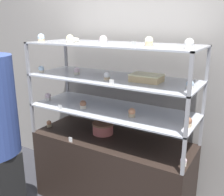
{
  "coord_description": "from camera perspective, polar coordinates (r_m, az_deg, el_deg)",
  "views": [
    {
      "loc": [
        1.11,
        -1.87,
        1.7
      ],
      "look_at": [
        0.0,
        0.0,
        1.07
      ],
      "focal_mm": 42.0,
      "sensor_mm": 36.0,
      "label": 1
    }
  ],
  "objects": [
    {
      "name": "price_tag_2",
      "position": [
        1.93,
        -0.09,
        3.41
      ],
      "size": [
        0.04,
        0.0,
        0.04
      ],
      "color": "white",
      "rests_on": "display_riser_middle"
    },
    {
      "name": "cupcake_2",
      "position": [
        2.6,
        -13.77,
        0.24
      ],
      "size": [
        0.06,
        0.06,
        0.07
      ],
      "color": "white",
      "rests_on": "display_riser_lower"
    },
    {
      "name": "cupcake_14",
      "position": [
        1.8,
        16.45,
        11.21
      ],
      "size": [
        0.06,
        0.06,
        0.07
      ],
      "color": "white",
      "rests_on": "display_riser_upper"
    },
    {
      "name": "cupcake_7",
      "position": [
        2.35,
        -7.64,
        5.81
      ],
      "size": [
        0.05,
        0.05,
        0.06
      ],
      "color": "beige",
      "rests_on": "display_riser_middle"
    },
    {
      "name": "cupcake_10",
      "position": [
        2.48,
        -15.16,
        12.53
      ],
      "size": [
        0.06,
        0.06,
        0.07
      ],
      "color": "#CCB28C",
      "rests_on": "display_riser_upper"
    },
    {
      "name": "cupcake_11",
      "position": [
        2.25,
        -9.15,
        12.54
      ],
      "size": [
        0.06,
        0.06,
        0.07
      ],
      "color": "beige",
      "rests_on": "display_riser_upper"
    },
    {
      "name": "cupcake_13",
      "position": [
        1.98,
        8.05,
        12.11
      ],
      "size": [
        0.06,
        0.06,
        0.07
      ],
      "color": "#CCB28C",
      "rests_on": "display_riser_upper"
    },
    {
      "name": "cupcake_0",
      "position": [
        2.71,
        -13.54,
        -5.45
      ],
      "size": [
        0.05,
        0.05,
        0.07
      ],
      "color": "#CCB28C",
      "rests_on": "display_base"
    },
    {
      "name": "cupcake_1",
      "position": [
        2.03,
        15.28,
        -13.21
      ],
      "size": [
        0.05,
        0.05,
        0.07
      ],
      "color": "beige",
      "rests_on": "display_base"
    },
    {
      "name": "cupcake_3",
      "position": [
        2.31,
        -6.31,
        -1.42
      ],
      "size": [
        0.06,
        0.06,
        0.07
      ],
      "color": "beige",
      "rests_on": "display_riser_lower"
    },
    {
      "name": "cupcake_8",
      "position": [
        2.12,
        -1.13,
        4.78
      ],
      "size": [
        0.05,
        0.05,
        0.06
      ],
      "color": "#CCB28C",
      "rests_on": "display_riser_middle"
    },
    {
      "name": "cupcake_9",
      "position": [
        1.9,
        16.6,
        2.79
      ],
      "size": [
        0.05,
        0.05,
        0.06
      ],
      "color": "white",
      "rests_on": "display_riser_middle"
    },
    {
      "name": "sheet_cake_frosted",
      "position": [
        2.07,
        7.49,
        4.37
      ],
      "size": [
        0.24,
        0.17,
        0.06
      ],
      "color": "#DBBC84",
      "rests_on": "display_riser_middle"
    },
    {
      "name": "donut_glazed",
      "position": [
        2.38,
        -8.6,
        12.4
      ],
      "size": [
        0.12,
        0.12,
        0.03
      ],
      "color": "#EFE5CC",
      "rests_on": "display_riser_upper"
    },
    {
      "name": "back_wall",
      "position": [
        2.57,
        4.78,
        7.21
      ],
      "size": [
        8.0,
        0.05,
        2.6
      ],
      "color": "gray",
      "rests_on": "ground_plane"
    },
    {
      "name": "display_riser_lower",
      "position": [
        2.3,
        0.0,
        -2.71
      ],
      "size": [
        1.46,
        0.54,
        0.28
      ],
      "color": "#99999E",
      "rests_on": "display_base"
    },
    {
      "name": "display_riser_middle",
      "position": [
        2.22,
        0.0,
        4.17
      ],
      "size": [
        1.46,
        0.54,
        0.28
      ],
      "color": "#99999E",
      "rests_on": "display_riser_lower"
    },
    {
      "name": "cupcake_6",
      "position": [
        2.51,
        -15.14,
        6.05
      ],
      "size": [
        0.05,
        0.05,
        0.06
      ],
      "color": "beige",
      "rests_on": "display_riser_middle"
    },
    {
      "name": "display_base",
      "position": [
        2.56,
        0.0,
        -15.74
      ],
      "size": [
        1.46,
        0.54,
        0.69
      ],
      "color": "black",
      "rests_on": "ground_plane"
    },
    {
      "name": "cupcake_5",
      "position": [
        1.98,
        16.22,
        -5.07
      ],
      "size": [
        0.06,
        0.06,
        0.07
      ],
      "color": "#CCB28C",
      "rests_on": "display_riser_lower"
    },
    {
      "name": "cupcake_12",
      "position": [
        2.08,
        -1.91,
        12.45
      ],
      "size": [
        0.06,
        0.06,
        0.07
      ],
      "color": "white",
      "rests_on": "display_riser_upper"
    },
    {
      "name": "price_tag_1",
      "position": [
        2.31,
        -11.27,
        -2.01
      ],
      "size": [
        0.04,
        0.0,
        0.04
      ],
      "color": "white",
      "rests_on": "display_riser_lower"
    },
    {
      "name": "layer_cake_centerpiece",
      "position": [
        2.48,
        -1.98,
        -6.55
      ],
      "size": [
        0.2,
        0.2,
        0.11
      ],
      "color": "#C66660",
      "rests_on": "display_base"
    },
    {
      "name": "display_riser_upper",
      "position": [
        2.18,
        0.0,
        11.41
      ],
      "size": [
        1.46,
        0.54,
        0.28
      ],
      "color": "#99999E",
      "rests_on": "display_riser_middle"
    },
    {
      "name": "price_tag_3",
      "position": [
        1.81,
        4.7,
        11.5
      ],
      "size": [
        0.04,
        0.0,
        0.04
      ],
      "color": "white",
      "rests_on": "display_riser_upper"
    },
    {
      "name": "cupcake_4",
      "position": [
        2.1,
        4.35,
        -3.19
      ],
      "size": [
        0.06,
        0.06,
        0.07
      ],
      "color": "#CCB28C",
      "rests_on": "display_riser_lower"
    },
    {
      "name": "price_tag_0",
      "position": [
        2.35,
        -9.02,
        -8.95
      ],
      "size": [
        0.04,
        0.0,
        0.04
      ],
      "color": "white",
      "rests_on": "display_base"
    }
  ]
}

